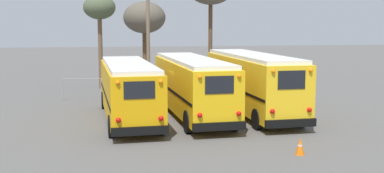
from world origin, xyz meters
The scene contains 9 objects.
ground_plane centered at (0.00, 0.00, 0.00)m, with size 160.00×160.00×0.00m, color #5B5956.
school_bus_0 centered at (-3.40, -0.61, 1.63)m, with size 2.98×10.30×2.99m.
school_bus_1 centered at (0.00, -0.10, 1.72)m, with size 3.00×10.91×3.13m.
school_bus_2 centered at (3.40, 0.17, 1.79)m, with size 2.89×10.96×3.30m.
utility_pole centered at (-1.59, 9.53, 4.34)m, with size 1.80×0.26×8.29m.
bare_tree_0 centered at (-5.06, 12.13, 6.01)m, with size 2.43×2.43×7.10m.
bare_tree_2 centered at (-1.50, 14.63, 5.40)m, with size 3.47×3.47×6.77m.
fence_line centered at (0.00, 6.45, 0.98)m, with size 14.85×0.06×1.42m.
traffic_cone centered at (2.79, -8.41, 0.33)m, with size 0.36×0.36×0.66m.
Camera 1 is at (-4.19, -25.30, 4.95)m, focal length 45.00 mm.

